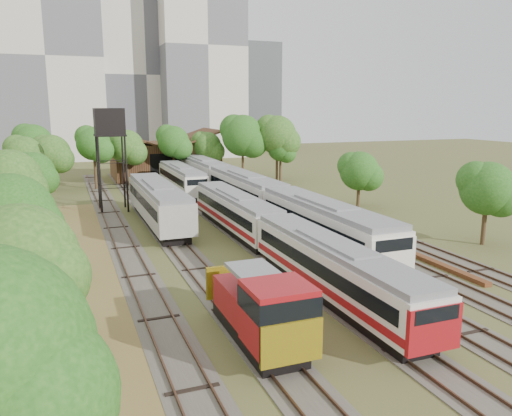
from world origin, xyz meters
name	(u,v)px	position (x,y,z in m)	size (l,w,h in m)	color
ground	(386,309)	(0.00, 0.00, 0.00)	(240.00, 240.00, 0.00)	#475123
dry_grass_patch	(39,302)	(-18.00, 8.00, 0.02)	(14.00, 60.00, 0.04)	brown
tracks	(232,218)	(-0.67, 25.00, 0.04)	(24.60, 80.00, 0.19)	#4C473D
railcar_red_set	(274,235)	(-2.00, 11.10, 1.79)	(2.75, 34.57, 3.39)	black
railcar_green_set	(246,192)	(2.00, 28.22, 2.10)	(3.20, 52.08, 3.97)	black
railcar_rear	(182,179)	(-2.00, 41.46, 1.87)	(2.87, 16.08, 3.54)	black
shunter_locomotive	(263,312)	(-8.00, -1.64, 1.76)	(2.79, 8.10, 3.65)	black
old_grey_coach	(158,203)	(-8.00, 25.03, 2.12)	(3.14, 18.00, 3.88)	black
water_tower	(109,125)	(-11.33, 33.51, 9.21)	(3.16, 3.16, 10.93)	black
rail_pile_near	(439,265)	(8.00, 5.02, 0.15)	(0.59, 8.88, 0.30)	brown
rail_pile_far	(371,236)	(8.20, 13.60, 0.11)	(0.43, 6.95, 0.23)	brown
maintenance_shed	(165,159)	(-1.00, 57.98, 2.91)	(16.45, 11.55, 7.58)	#341B13
tree_band_left	(21,187)	(-19.24, 19.35, 5.09)	(7.24, 67.68, 8.80)	#382616
tree_band_far	(190,141)	(1.16, 49.65, 6.17)	(36.83, 10.69, 9.96)	#382616
tree_band_right	(365,168)	(14.77, 24.92, 4.50)	(5.10, 42.50, 6.92)	#382616
tower_left	(46,59)	(-18.00, 95.00, 21.00)	(22.00, 16.00, 42.00)	beige
tower_centre	(140,77)	(2.00, 100.00, 18.00)	(20.00, 18.00, 36.00)	beige
tower_right	(198,49)	(14.00, 92.00, 24.00)	(18.00, 16.00, 48.00)	beige
tower_far_right	(253,96)	(34.00, 110.00, 14.00)	(12.00, 12.00, 28.00)	#42464A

